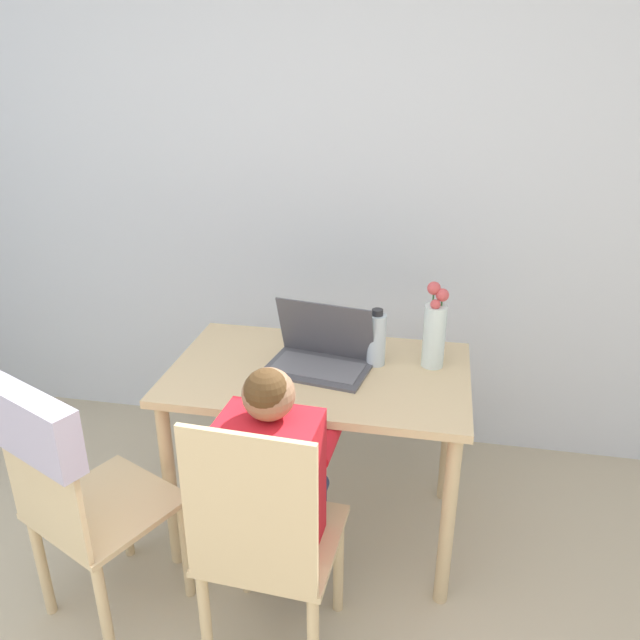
{
  "coord_description": "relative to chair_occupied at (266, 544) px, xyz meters",
  "views": [
    {
      "loc": [
        0.47,
        -0.56,
        1.81
      ],
      "look_at": [
        0.07,
        1.5,
        0.91
      ],
      "focal_mm": 35.0,
      "sensor_mm": 36.0,
      "label": 1
    }
  ],
  "objects": [
    {
      "name": "person_seated",
      "position": [
        0.01,
        0.13,
        0.15
      ],
      "size": [
        0.32,
        0.44,
        1.02
      ],
      "rotation": [
        0.0,
        0.0,
        3.09
      ],
      "color": "red",
      "rests_on": "ground_plane"
    },
    {
      "name": "chair_spare",
      "position": [
        -0.63,
        -0.0,
        0.15
      ],
      "size": [
        0.54,
        0.56,
        0.94
      ],
      "rotation": [
        0.0,
        0.0,
        2.71
      ],
      "color": "#D6B784",
      "rests_on": "ground_plane"
    },
    {
      "name": "chair_occupied",
      "position": [
        0.0,
        0.0,
        0.0
      ],
      "size": [
        0.42,
        0.42,
        0.93
      ],
      "rotation": [
        0.0,
        0.0,
        3.09
      ],
      "color": "#D6B784",
      "rests_on": "ground_plane"
    },
    {
      "name": "wall_back",
      "position": [
        -0.04,
        1.41,
        0.78
      ],
      "size": [
        6.4,
        0.05,
        2.5
      ],
      "color": "silver",
      "rests_on": "ground_plane"
    },
    {
      "name": "dining_table",
      "position": [
        0.04,
        0.63,
        0.16
      ],
      "size": [
        1.1,
        0.68,
        0.73
      ],
      "color": "#D6B784",
      "rests_on": "ground_plane"
    },
    {
      "name": "flower_vase",
      "position": [
        0.45,
        0.75,
        0.4
      ],
      "size": [
        0.08,
        0.08,
        0.33
      ],
      "color": "silver",
      "rests_on": "dining_table"
    },
    {
      "name": "laptop",
      "position": [
        0.04,
        0.67,
        0.32
      ],
      "size": [
        0.41,
        0.31,
        0.24
      ],
      "rotation": [
        0.0,
        0.0,
        -0.17
      ],
      "color": "#4C4C51",
      "rests_on": "dining_table"
    },
    {
      "name": "water_bottle",
      "position": [
        0.24,
        0.73,
        0.36
      ],
      "size": [
        0.07,
        0.07,
        0.22
      ],
      "color": "silver",
      "rests_on": "dining_table"
    }
  ]
}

